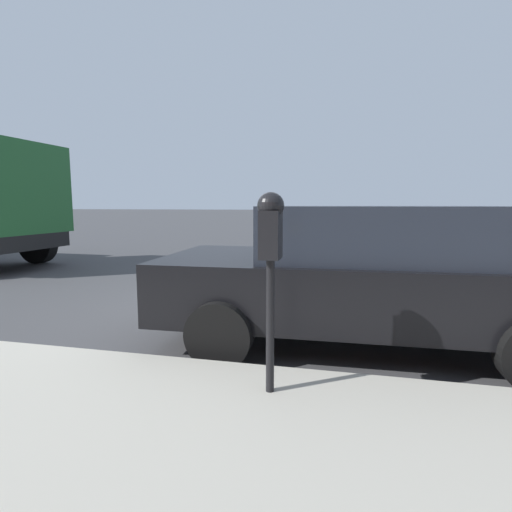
{
  "coord_description": "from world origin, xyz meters",
  "views": [
    {
      "loc": [
        -5.4,
        -1.46,
        1.54
      ],
      "look_at": [
        -2.52,
        -0.8,
        1.15
      ],
      "focal_mm": 28.0,
      "sensor_mm": 36.0,
      "label": 1
    }
  ],
  "objects": [
    {
      "name": "ground_plane",
      "position": [
        0.0,
        0.0,
        0.0
      ],
      "size": [
        220.0,
        220.0,
        0.0
      ],
      "primitive_type": "plane",
      "color": "#424244"
    },
    {
      "name": "parking_meter",
      "position": [
        -2.66,
        -0.94,
        1.28
      ],
      "size": [
        0.21,
        0.19,
        1.45
      ],
      "color": "black",
      "rests_on": "sidewalk"
    },
    {
      "name": "car_black",
      "position": [
        -0.96,
        -1.68,
        0.8
      ],
      "size": [
        2.19,
        4.4,
        1.52
      ],
      "rotation": [
        0.0,
        0.0,
        0.03
      ],
      "color": "black",
      "rests_on": "ground_plane"
    }
  ]
}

